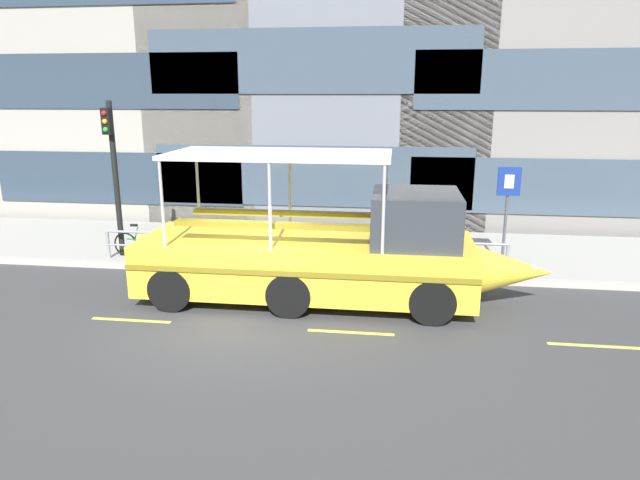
{
  "coord_description": "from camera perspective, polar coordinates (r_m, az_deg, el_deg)",
  "views": [
    {
      "loc": [
        3.2,
        -11.13,
        4.81
      ],
      "look_at": [
        1.42,
        2.06,
        1.3
      ],
      "focal_mm": 31.46,
      "sensor_mm": 36.0,
      "label": 1
    }
  ],
  "objects": [
    {
      "name": "traffic_light_pole",
      "position": [
        16.94,
        -20.27,
        7.21
      ],
      "size": [
        0.24,
        0.46,
        4.42
      ],
      "color": "black",
      "rests_on": "sidewalk"
    },
    {
      "name": "leaned_bicycle",
      "position": [
        17.03,
        -17.61,
        -0.39
      ],
      "size": [
        1.74,
        0.46,
        0.96
      ],
      "color": "black",
      "rests_on": "sidewalk"
    },
    {
      "name": "curb_guardrail",
      "position": [
        15.35,
        -2.23,
        -0.64
      ],
      "size": [
        11.18,
        0.09,
        0.83
      ],
      "color": "gray",
      "rests_on": "sidewalk"
    },
    {
      "name": "parking_sign",
      "position": [
        15.75,
        18.52,
        3.88
      ],
      "size": [
        0.6,
        0.12,
        2.74
      ],
      "color": "#4C4F54",
      "rests_on": "sidewalk"
    },
    {
      "name": "lane_centreline",
      "position": [
        12.16,
        -8.33,
        -8.66
      ],
      "size": [
        25.8,
        0.12,
        0.01
      ],
      "color": "#DBD64C",
      "rests_on": "ground_plane"
    },
    {
      "name": "duck_tour_boat",
      "position": [
        13.18,
        1.02,
        -1.46
      ],
      "size": [
        9.7,
        2.66,
        3.5
      ],
      "color": "yellow",
      "rests_on": "ground_plane"
    },
    {
      "name": "curb_edge",
      "position": [
        15.33,
        -4.76,
        -3.2
      ],
      "size": [
        32.0,
        0.18,
        0.18
      ],
      "primitive_type": "cube",
      "color": "#B2ADA3",
      "rests_on": "ground_plane"
    },
    {
      "name": "ground_plane",
      "position": [
        12.53,
        -7.81,
        -7.93
      ],
      "size": [
        120.0,
        120.0,
        0.0
      ],
      "primitive_type": "plane",
      "color": "#3D3D3F"
    },
    {
      "name": "sidewalk",
      "position": [
        17.67,
        -3.05,
        -0.74
      ],
      "size": [
        32.0,
        4.8,
        0.18
      ],
      "primitive_type": "cube",
      "color": "#A8A59E",
      "rests_on": "ground_plane"
    },
    {
      "name": "pedestrian_near_bow",
      "position": [
        16.43,
        10.41,
        1.48
      ],
      "size": [
        0.21,
        0.44,
        1.52
      ],
      "color": "#1E2338",
      "rests_on": "sidewalk"
    }
  ]
}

